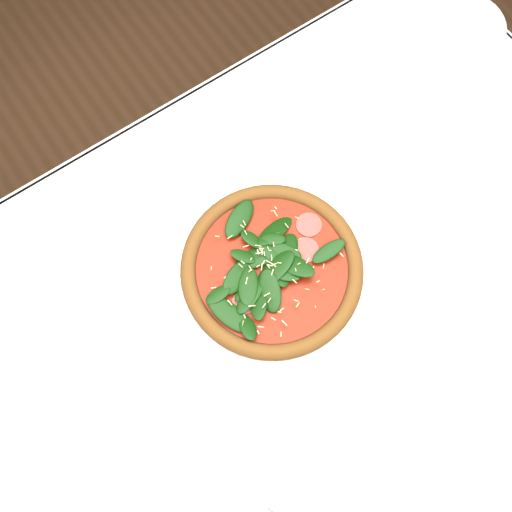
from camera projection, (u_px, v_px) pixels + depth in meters
ground at (274, 377)px, 1.53m from camera, size 6.00×6.00×0.00m
dining_table at (286, 331)px, 0.91m from camera, size 1.21×0.81×0.75m
plate at (272, 271)px, 0.83m from camera, size 0.31×0.31×0.01m
pizza at (272, 268)px, 0.82m from camera, size 0.31×0.31×0.03m
saucer_near at (489, 280)px, 0.83m from camera, size 0.14×0.14×0.01m
saucer_far at (463, 26)px, 0.97m from camera, size 0.15×0.15×0.01m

